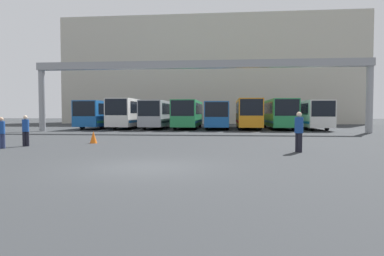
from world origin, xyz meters
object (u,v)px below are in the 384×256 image
object	(u,v)px
bus_slot_7	(309,113)
bus_slot_2	(160,113)
bus_slot_4	(218,114)
bus_slot_5	(248,112)
pedestrian_near_center	(299,131)
pedestrian_far_center	(2,132)
bus_slot_3	(188,113)
bus_slot_1	(133,112)
bus_slot_0	(102,113)
bus_slot_6	(278,112)
pedestrian_mid_right	(26,130)
traffic_cone	(93,137)

from	to	relation	value
bus_slot_7	bus_slot_2	bearing A→B (deg)	-179.38
bus_slot_4	bus_slot_7	distance (m)	10.21
bus_slot_7	bus_slot_5	bearing A→B (deg)	-174.05
pedestrian_near_center	pedestrian_far_center	xyz separation A→B (m)	(-14.56, 0.14, -0.14)
bus_slot_5	pedestrian_near_center	world-z (taller)	bus_slot_5
pedestrian_near_center	bus_slot_5	bearing A→B (deg)	-25.42
bus_slot_3	bus_slot_5	bearing A→B (deg)	-2.65
pedestrian_far_center	bus_slot_1	bearing A→B (deg)	54.68
bus_slot_0	bus_slot_7	bearing A→B (deg)	1.68
bus_slot_0	bus_slot_6	xyz separation A→B (m)	(20.40, 0.71, 0.07)
bus_slot_2	bus_slot_5	distance (m)	10.21
bus_slot_7	pedestrian_mid_right	world-z (taller)	bus_slot_7
bus_slot_5	bus_slot_6	xyz separation A→B (m)	(3.40, 0.72, -0.02)
bus_slot_5	bus_slot_7	size ratio (longest dim) A/B	0.88
bus_slot_1	bus_slot_5	xyz separation A→B (m)	(13.60, -1.16, -0.04)
pedestrian_mid_right	bus_slot_3	bearing A→B (deg)	-129.88
bus_slot_2	bus_slot_7	bearing A→B (deg)	0.62
bus_slot_4	bus_slot_7	size ratio (longest dim) A/B	0.94
bus_slot_2	bus_slot_5	size ratio (longest dim) A/B	1.10
bus_slot_1	pedestrian_mid_right	bearing A→B (deg)	-89.00
bus_slot_0	pedestrian_mid_right	distance (m)	21.80
bus_slot_6	pedestrian_near_center	distance (m)	23.72
bus_slot_7	pedestrian_far_center	distance (m)	31.14
bus_slot_1	bus_slot_7	size ratio (longest dim) A/B	1.08
bus_slot_2	pedestrian_near_center	distance (m)	25.86
bus_slot_7	bus_slot_0	bearing A→B (deg)	-178.32
pedestrian_mid_right	pedestrian_near_center	xyz separation A→B (m)	(14.05, -1.40, 0.10)
bus_slot_2	traffic_cone	world-z (taller)	bus_slot_2
bus_slot_6	pedestrian_near_center	bearing A→B (deg)	-96.18
bus_slot_3	traffic_cone	bearing A→B (deg)	-100.06
bus_slot_6	bus_slot_3	bearing A→B (deg)	-177.70
bus_slot_6	traffic_cone	bearing A→B (deg)	-124.33
bus_slot_6	pedestrian_far_center	xyz separation A→B (m)	(-17.11, -23.42, -1.02)
bus_slot_2	pedestrian_mid_right	world-z (taller)	bus_slot_2
traffic_cone	pedestrian_far_center	bearing A→B (deg)	-135.30
bus_slot_2	traffic_cone	size ratio (longest dim) A/B	15.55
bus_slot_3	pedestrian_mid_right	xyz separation A→B (m)	(-6.40, -21.75, -0.94)
traffic_cone	pedestrian_near_center	bearing A→B (deg)	-17.60
bus_slot_4	pedestrian_mid_right	world-z (taller)	bus_slot_4
bus_slot_3	pedestrian_mid_right	world-z (taller)	bus_slot_3
bus_slot_6	bus_slot_7	xyz separation A→B (m)	(3.40, -0.01, -0.09)
bus_slot_3	pedestrian_far_center	distance (m)	24.05
bus_slot_4	pedestrian_near_center	bearing A→B (deg)	-79.63
bus_slot_7	bus_slot_6	bearing A→B (deg)	179.75
bus_slot_3	bus_slot_6	size ratio (longest dim) A/B	0.93
pedestrian_far_center	traffic_cone	bearing A→B (deg)	9.64
bus_slot_7	pedestrian_near_center	world-z (taller)	bus_slot_7
bus_slot_2	bus_slot_0	bearing A→B (deg)	-175.70
bus_slot_7	pedestrian_far_center	bearing A→B (deg)	-131.22
bus_slot_1	traffic_cone	xyz separation A→B (m)	(3.32, -20.47, -1.56)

